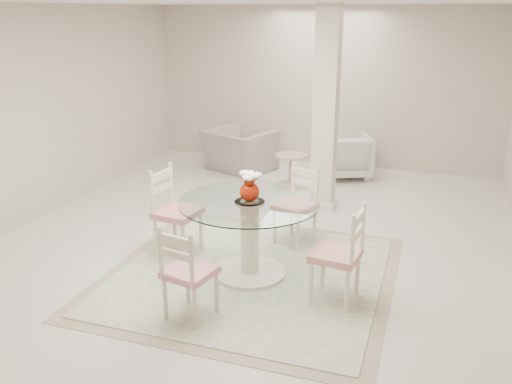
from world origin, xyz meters
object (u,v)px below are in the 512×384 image
(dining_table, at_px, (250,238))
(armchair_white, at_px, (345,156))
(recliner_taupe, at_px, (240,150))
(column, at_px, (326,111))
(dining_chair_east, at_px, (343,248))
(dining_chair_south, at_px, (185,267))
(dining_chair_west, at_px, (172,205))
(dining_chair_north, at_px, (298,199))
(red_vase, at_px, (250,186))
(side_table, at_px, (291,172))

(dining_table, xyz_separation_m, armchair_white, (0.32, 3.81, -0.06))
(dining_table, height_order, recliner_taupe, dining_table)
(recliner_taupe, bearing_deg, dining_table, 132.82)
(column, relative_size, dining_chair_east, 2.55)
(dining_chair_south, bearing_deg, recliner_taupe, -63.24)
(dining_chair_west, bearing_deg, column, -23.91)
(dining_chair_north, bearing_deg, dining_chair_east, -37.31)
(dining_table, bearing_deg, column, 83.14)
(red_vase, distance_m, armchair_white, 3.87)
(dining_chair_east, bearing_deg, dining_chair_west, -97.00)
(recliner_taupe, relative_size, armchair_white, 1.38)
(column, bearing_deg, red_vase, -96.76)
(dining_chair_north, xyz_separation_m, dining_chair_south, (-0.50, -1.97, -0.01))
(column, height_order, side_table, column)
(dining_chair_west, bearing_deg, dining_table, -95.67)
(dining_chair_west, bearing_deg, armchair_white, -12.24)
(column, relative_size, red_vase, 8.82)
(dining_chair_north, height_order, recliner_taupe, dining_chair_north)
(armchair_white, bearing_deg, recliner_taupe, -17.65)
(dining_table, xyz_separation_m, recliner_taupe, (-1.45, 3.63, -0.07))
(dining_chair_east, distance_m, dining_chair_north, 1.43)
(dining_chair_north, relative_size, dining_chair_south, 1.03)
(dining_chair_west, distance_m, side_table, 2.86)
(armchair_white, bearing_deg, dining_chair_west, 46.36)
(dining_chair_south, xyz_separation_m, side_table, (-0.14, 3.99, -0.29))
(dining_chair_west, height_order, side_table, dining_chair_west)
(dining_chair_west, bearing_deg, recliner_taupe, 15.69)
(dining_table, height_order, red_vase, red_vase)
(dining_chair_south, bearing_deg, dining_chair_east, -136.76)
(recliner_taupe, bearing_deg, column, 162.99)
(dining_chair_east, bearing_deg, column, -157.54)
(dining_chair_east, relative_size, side_table, 2.08)
(column, bearing_deg, recliner_taupe, 141.99)
(dining_table, bearing_deg, recliner_taupe, 111.83)
(dining_chair_west, height_order, recliner_taupe, dining_chair_west)
(recliner_taupe, xyz_separation_m, side_table, (1.07, -0.62, -0.11))
(column, height_order, dining_chair_north, column)
(column, height_order, red_vase, column)
(column, height_order, recliner_taupe, column)
(red_vase, relative_size, side_table, 0.60)
(column, distance_m, side_table, 1.49)
(dining_chair_west, relative_size, recliner_taupe, 1.02)
(dining_chair_east, xyz_separation_m, dining_chair_south, (-1.23, -0.75, -0.03))
(red_vase, xyz_separation_m, recliner_taupe, (-1.46, 3.63, -0.63))
(side_table, bearing_deg, dining_chair_east, -67.12)
(dining_chair_west, xyz_separation_m, dining_chair_south, (0.75, -1.22, -0.05))
(red_vase, bearing_deg, armchair_white, 85.26)
(red_vase, height_order, recliner_taupe, red_vase)
(red_vase, relative_size, dining_chair_north, 0.30)
(red_vase, relative_size, dining_chair_south, 0.31)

